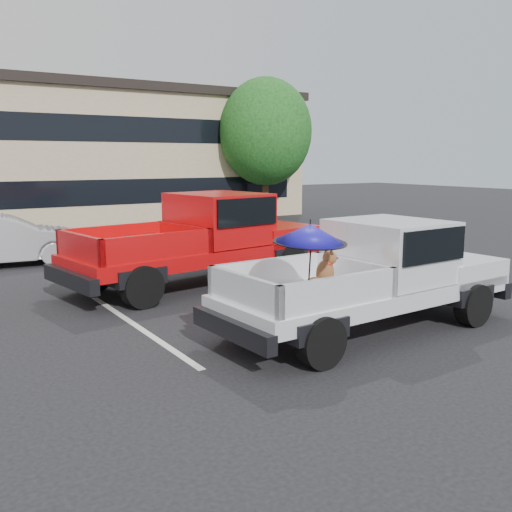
# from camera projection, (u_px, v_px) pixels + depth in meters

# --- Properties ---
(ground) EXTENTS (90.00, 90.00, 0.00)m
(ground) POSITION_uv_depth(u_px,v_px,m) (341.00, 328.00, 10.02)
(ground) COLOR black
(ground) RESTS_ON ground
(stripe_left) EXTENTS (0.12, 5.00, 0.01)m
(stripe_left) POSITION_uv_depth(u_px,v_px,m) (137.00, 326.00, 10.08)
(stripe_left) COLOR silver
(stripe_left) RESTS_ON ground
(stripe_right) EXTENTS (0.12, 5.00, 0.01)m
(stripe_right) POSITION_uv_depth(u_px,v_px,m) (383.00, 286.00, 13.27)
(stripe_right) COLOR silver
(stripe_right) RESTS_ON ground
(motel_building) EXTENTS (20.40, 8.40, 6.30)m
(motel_building) POSITION_uv_depth(u_px,v_px,m) (91.00, 153.00, 27.97)
(motel_building) COLOR tan
(motel_building) RESTS_ON ground
(tree_right) EXTENTS (4.46, 4.46, 6.78)m
(tree_right) POSITION_uv_depth(u_px,v_px,m) (266.00, 132.00, 27.37)
(tree_right) COLOR #332114
(tree_right) RESTS_ON ground
(tree_back) EXTENTS (4.68, 4.68, 7.11)m
(tree_back) POSITION_uv_depth(u_px,v_px,m) (144.00, 132.00, 32.39)
(tree_back) COLOR #332114
(tree_back) RESTS_ON ground
(silver_pickup) EXTENTS (5.78, 2.33, 2.06)m
(silver_pickup) POSITION_uv_depth(u_px,v_px,m) (380.00, 269.00, 9.88)
(silver_pickup) COLOR black
(silver_pickup) RESTS_ON ground
(red_pickup) EXTENTS (6.71, 3.15, 2.13)m
(red_pickup) POSITION_uv_depth(u_px,v_px,m) (213.00, 234.00, 13.56)
(red_pickup) COLOR black
(red_pickup) RESTS_ON ground
(silver_sedan) EXTENTS (4.55, 2.05, 1.45)m
(silver_sedan) POSITION_uv_depth(u_px,v_px,m) (2.00, 240.00, 15.72)
(silver_sedan) COLOR #AEB0B6
(silver_sedan) RESTS_ON ground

